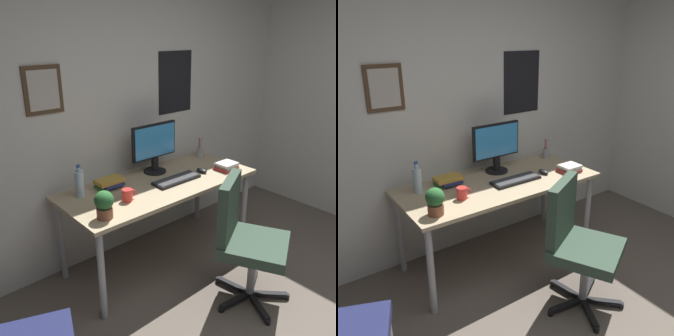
{
  "view_description": "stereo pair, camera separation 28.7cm",
  "coord_description": "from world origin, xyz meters",
  "views": [
    {
      "loc": [
        -1.63,
        -0.41,
        1.9
      ],
      "look_at": [
        0.15,
        1.61,
        0.88
      ],
      "focal_mm": 38.69,
      "sensor_mm": 36.0,
      "label": 1
    },
    {
      "loc": [
        -1.41,
        -0.59,
        1.9
      ],
      "look_at": [
        0.15,
        1.61,
        0.88
      ],
      "focal_mm": 38.69,
      "sensor_mm": 36.0,
      "label": 2
    }
  ],
  "objects": [
    {
      "name": "book_stack_left",
      "position": [
        -0.23,
        1.89,
        0.77
      ],
      "size": [
        0.22,
        0.17,
        0.08
      ],
      "color": "#33723F",
      "rests_on": "desk"
    },
    {
      "name": "pen_cup",
      "position": [
        0.86,
        1.93,
        0.79
      ],
      "size": [
        0.07,
        0.07,
        0.2
      ],
      "color": "#9EA0A5",
      "rests_on": "desk"
    },
    {
      "name": "desk",
      "position": [
        0.15,
        1.71,
        0.66
      ],
      "size": [
        1.67,
        0.72,
        0.73
      ],
      "color": "tan",
      "rests_on": "ground_plane"
    },
    {
      "name": "water_bottle",
      "position": [
        -0.49,
        1.88,
        0.84
      ],
      "size": [
        0.07,
        0.07,
        0.25
      ],
      "color": "silver",
      "rests_on": "desk"
    },
    {
      "name": "coffee_mug_near",
      "position": [
        -0.26,
        1.59,
        0.78
      ],
      "size": [
        0.12,
        0.08,
        0.09
      ],
      "color": "red",
      "rests_on": "desk"
    },
    {
      "name": "keyboard",
      "position": [
        0.26,
        1.63,
        0.75
      ],
      "size": [
        0.43,
        0.15,
        0.03
      ],
      "color": "black",
      "rests_on": "desk"
    },
    {
      "name": "wall_back",
      "position": [
        -0.0,
        2.15,
        1.3
      ],
      "size": [
        4.4,
        0.1,
        2.6
      ],
      "color": "silver",
      "rests_on": "ground_plane"
    },
    {
      "name": "potted_plant",
      "position": [
        -0.53,
        1.48,
        0.84
      ],
      "size": [
        0.13,
        0.13,
        0.2
      ],
      "color": "brown",
      "rests_on": "desk"
    },
    {
      "name": "book_stack_right",
      "position": [
        0.78,
        1.53,
        0.76
      ],
      "size": [
        0.19,
        0.17,
        0.06
      ],
      "color": "#B22D28",
      "rests_on": "desk"
    },
    {
      "name": "office_chair",
      "position": [
        0.28,
        0.93,
        0.53
      ],
      "size": [
        0.62,
        0.62,
        0.95
      ],
      "color": "#334738",
      "rests_on": "ground_plane"
    },
    {
      "name": "monitor",
      "position": [
        0.26,
        1.91,
        0.97
      ],
      "size": [
        0.46,
        0.2,
        0.43
      ],
      "color": "black",
      "rests_on": "desk"
    },
    {
      "name": "computer_mouse",
      "position": [
        0.56,
        1.63,
        0.75
      ],
      "size": [
        0.06,
        0.11,
        0.04
      ],
      "color": "black",
      "rests_on": "desk"
    }
  ]
}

